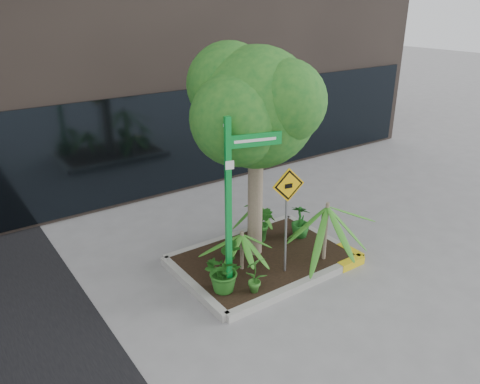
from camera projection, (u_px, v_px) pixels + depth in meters
ground at (264, 273)px, 8.88m from camera, size 80.00×80.00×0.00m
planter at (265, 258)px, 9.17m from camera, size 3.35×2.36×0.15m
tree at (256, 108)px, 8.21m from camera, size 2.77×2.46×4.16m
palm_front at (328, 207)px, 8.64m from camera, size 1.33×1.33×1.48m
palm_left at (242, 234)px, 8.46m from camera, size 0.86×0.86×0.95m
palm_back at (257, 204)px, 9.86m from camera, size 0.80×0.80×0.89m
shrub_a at (222, 269)px, 7.95m from camera, size 0.97×0.97×0.81m
shrub_b at (301, 221)px, 9.78m from camera, size 0.55×0.55×0.71m
shrub_c at (255, 274)px, 7.92m from camera, size 0.38×0.38×0.70m
shrub_d at (262, 223)px, 9.57m from camera, size 0.60×0.60×0.82m
street_sign_post at (231, 191)px, 7.42m from camera, size 0.92×1.11×3.21m
cattle_sign at (287, 203)px, 8.15m from camera, size 0.61×0.14×2.02m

